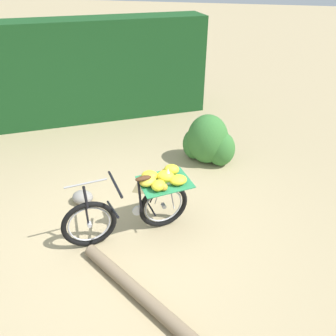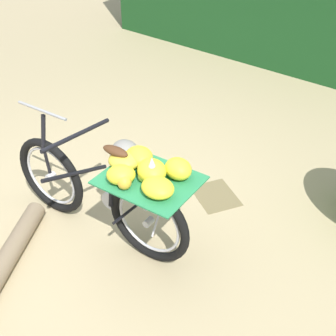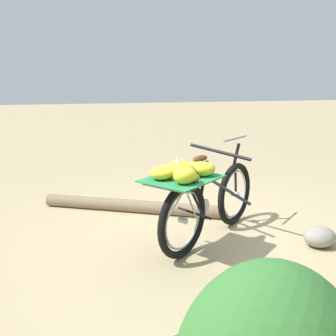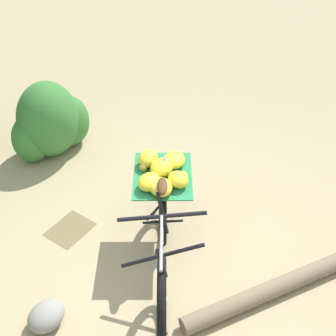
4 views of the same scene
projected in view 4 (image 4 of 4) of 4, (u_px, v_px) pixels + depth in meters
The scene contains 6 objects.
ground_plane at pixel (161, 277), 4.29m from camera, with size 60.00×60.00×0.00m, color tan.
bicycle at pixel (162, 221), 4.10m from camera, with size 1.63×1.26×1.03m.
fallen_log at pixel (298, 278), 4.18m from camera, with size 0.16×0.16×2.36m, color #7F6B51.
shrub_cluster at pixel (50, 123), 5.54m from camera, with size 1.01×0.69×0.96m.
path_stone at pixel (46, 316), 3.85m from camera, with size 0.33×0.28×0.21m, color gray.
leaf_litter_patch at pixel (70, 229), 4.75m from camera, with size 0.44×0.36×0.01m, color olive.
Camera 4 is at (2.16, 1.58, 3.50)m, focal length 48.94 mm.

